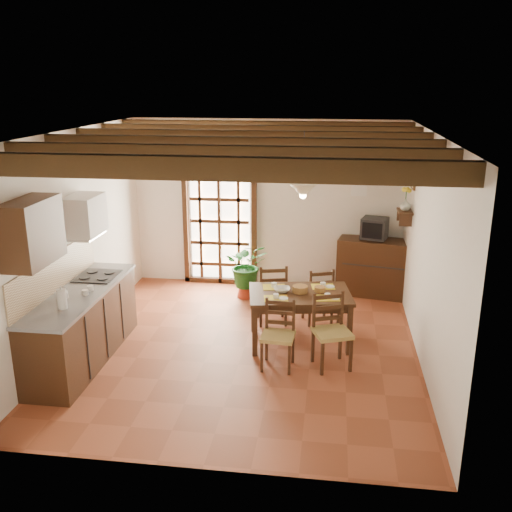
% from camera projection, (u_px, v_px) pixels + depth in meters
% --- Properties ---
extents(ground_plane, '(5.00, 5.00, 0.00)m').
position_uv_depth(ground_plane, '(244.00, 347.00, 7.57)').
color(ground_plane, brown).
extents(room_shell, '(4.52, 5.02, 2.81)m').
position_uv_depth(room_shell, '(244.00, 214.00, 7.03)').
color(room_shell, silver).
rests_on(room_shell, ground_plane).
extents(ceiling_beams, '(4.50, 4.34, 0.20)m').
position_uv_depth(ceiling_beams, '(243.00, 142.00, 6.77)').
color(ceiling_beams, black).
rests_on(ceiling_beams, room_shell).
extents(french_door, '(1.26, 0.11, 2.32)m').
position_uv_depth(french_door, '(220.00, 217.00, 9.64)').
color(french_door, white).
rests_on(french_door, ground_plane).
extents(kitchen_counter, '(0.64, 2.25, 1.38)m').
position_uv_depth(kitchen_counter, '(82.00, 325.00, 7.11)').
color(kitchen_counter, '#351E10').
rests_on(kitchen_counter, ground_plane).
extents(upper_cabinet, '(0.35, 0.80, 0.70)m').
position_uv_depth(upper_cabinet, '(32.00, 232.00, 6.05)').
color(upper_cabinet, '#351E10').
rests_on(upper_cabinet, room_shell).
extents(range_hood, '(0.38, 0.60, 0.54)m').
position_uv_depth(range_hood, '(85.00, 216.00, 7.27)').
color(range_hood, white).
rests_on(range_hood, room_shell).
extents(counter_items, '(0.50, 1.43, 0.25)m').
position_uv_depth(counter_items, '(82.00, 286.00, 7.05)').
color(counter_items, black).
rests_on(counter_items, kitchen_counter).
extents(dining_table, '(1.44, 1.05, 0.72)m').
position_uv_depth(dining_table, '(300.00, 299.00, 7.52)').
color(dining_table, '#3A2213').
rests_on(dining_table, ground_plane).
extents(chair_near_left, '(0.41, 0.40, 0.85)m').
position_uv_depth(chair_near_left, '(278.00, 347.00, 6.98)').
color(chair_near_left, '#AA9048').
rests_on(chair_near_left, ground_plane).
extents(chair_near_right, '(0.54, 0.53, 0.92)m').
position_uv_depth(chair_near_right, '(331.00, 345.00, 6.99)').
color(chair_near_right, '#AA9048').
rests_on(chair_near_right, ground_plane).
extents(chair_far_left, '(0.50, 0.48, 0.91)m').
position_uv_depth(chair_far_left, '(272.00, 304.00, 8.26)').
color(chair_far_left, '#AA9048').
rests_on(chair_far_left, ground_plane).
extents(chair_far_right, '(0.49, 0.48, 0.84)m').
position_uv_depth(chair_far_right, '(318.00, 305.00, 8.28)').
color(chair_far_right, '#AA9048').
rests_on(chair_far_right, ground_plane).
extents(table_setting, '(0.96, 0.64, 0.09)m').
position_uv_depth(table_setting, '(300.00, 293.00, 7.50)').
color(table_setting, yellow).
rests_on(table_setting, dining_table).
extents(table_bowl, '(0.24, 0.24, 0.05)m').
position_uv_depth(table_bowl, '(282.00, 290.00, 7.53)').
color(table_bowl, white).
rests_on(table_bowl, dining_table).
extents(sideboard, '(1.17, 0.69, 0.93)m').
position_uv_depth(sideboard, '(372.00, 267.00, 9.31)').
color(sideboard, '#351E10').
rests_on(sideboard, ground_plane).
extents(crt_tv, '(0.47, 0.45, 0.34)m').
position_uv_depth(crt_tv, '(375.00, 228.00, 9.11)').
color(crt_tv, black).
rests_on(crt_tv, sideboard).
extents(fuse_box, '(0.25, 0.03, 0.32)m').
position_uv_depth(fuse_box, '(359.00, 186.00, 9.20)').
color(fuse_box, white).
rests_on(fuse_box, room_shell).
extents(plant_pot, '(0.33, 0.33, 0.20)m').
position_uv_depth(plant_pot, '(247.00, 290.00, 9.29)').
color(plant_pot, maroon).
rests_on(plant_pot, ground_plane).
extents(potted_plant, '(1.99, 1.79, 1.92)m').
position_uv_depth(potted_plant, '(247.00, 264.00, 9.15)').
color(potted_plant, '#144C19').
rests_on(potted_plant, ground_plane).
extents(wall_shelf, '(0.20, 0.42, 0.20)m').
position_uv_depth(wall_shelf, '(405.00, 214.00, 8.36)').
color(wall_shelf, '#351E10').
rests_on(wall_shelf, room_shell).
extents(shelf_vase, '(0.15, 0.15, 0.15)m').
position_uv_depth(shelf_vase, '(405.00, 205.00, 8.32)').
color(shelf_vase, '#B2BFB2').
rests_on(shelf_vase, wall_shelf).
extents(shelf_flowers, '(0.14, 0.14, 0.36)m').
position_uv_depth(shelf_flowers, '(406.00, 191.00, 8.25)').
color(shelf_flowers, yellow).
rests_on(shelf_flowers, shelf_vase).
extents(framed_picture, '(0.03, 0.32, 0.32)m').
position_uv_depth(framed_picture, '(413.00, 178.00, 8.19)').
color(framed_picture, brown).
rests_on(framed_picture, room_shell).
extents(pendant_lamp, '(0.36, 0.36, 0.84)m').
position_uv_depth(pendant_lamp, '(303.00, 189.00, 7.19)').
color(pendant_lamp, black).
rests_on(pendant_lamp, room_shell).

